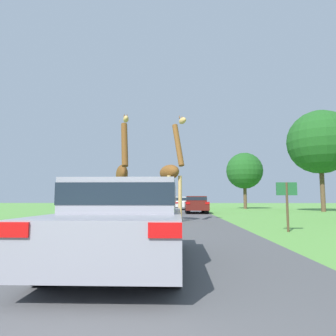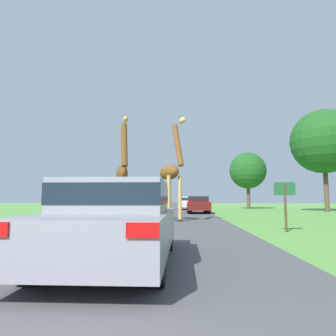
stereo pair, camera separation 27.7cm
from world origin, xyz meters
The scene contains 11 objects.
road centered at (0.00, 30.00, 0.00)m, with size 6.81×120.00×0.00m.
giraffe_near_road centered at (0.60, 13.72, 2.34)m, with size 1.63×2.50×5.11m.
giraffe_companion centered at (-1.83, 13.55, 2.31)m, with size 1.22×2.97×5.10m.
car_lead_maroon centered at (0.07, 3.89, 0.75)m, with size 1.89×4.42×1.42m.
car_queue_right centered at (2.40, 22.41, 0.71)m, with size 1.72×3.96×1.32m.
car_queue_left centered at (-2.05, 20.82, 0.75)m, with size 1.99×4.28×1.38m.
car_far_ahead centered at (-2.10, 26.36, 0.76)m, with size 1.70×4.36×1.45m.
car_verge_right centered at (1.62, 30.21, 0.72)m, with size 1.80×4.22×1.32m.
tree_left_edge centered at (8.54, 32.75, 4.28)m, with size 4.09×4.09×6.34m.
tree_centre_back centered at (13.65, 25.33, 6.14)m, with size 5.64×5.64×8.98m.
sign_post centered at (4.68, 9.00, 1.16)m, with size 0.70×0.08×1.66m.
Camera 2 is at (1.25, -1.32, 1.10)m, focal length 32.00 mm.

